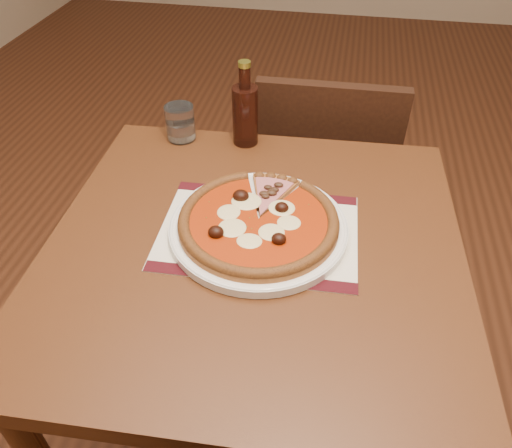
{
  "coord_description": "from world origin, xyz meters",
  "views": [
    {
      "loc": [
        -0.02,
        -1.36,
        1.41
      ],
      "look_at": [
        -0.15,
        -0.65,
        0.78
      ],
      "focal_mm": 35.0,
      "sensor_mm": 36.0,
      "label": 1
    }
  ],
  "objects_px": {
    "pizza": "(258,220)",
    "bottle": "(245,113)",
    "table": "(254,278)",
    "chair_far": "(324,178)",
    "water_glass": "(180,123)",
    "plate": "(258,228)"
  },
  "relations": [
    {
      "from": "water_glass",
      "to": "bottle",
      "type": "relative_size",
      "value": 0.42
    },
    {
      "from": "water_glass",
      "to": "bottle",
      "type": "height_order",
      "value": "bottle"
    },
    {
      "from": "table",
      "to": "bottle",
      "type": "bearing_deg",
      "value": 104.01
    },
    {
      "from": "table",
      "to": "water_glass",
      "type": "distance_m",
      "value": 0.45
    },
    {
      "from": "plate",
      "to": "bottle",
      "type": "height_order",
      "value": "bottle"
    },
    {
      "from": "table",
      "to": "chair_far",
      "type": "distance_m",
      "value": 0.64
    },
    {
      "from": "table",
      "to": "water_glass",
      "type": "height_order",
      "value": "water_glass"
    },
    {
      "from": "chair_far",
      "to": "table",
      "type": "bearing_deg",
      "value": 79.17
    },
    {
      "from": "plate",
      "to": "water_glass",
      "type": "xyz_separation_m",
      "value": [
        -0.25,
        0.31,
        0.03
      ]
    },
    {
      "from": "water_glass",
      "to": "table",
      "type": "bearing_deg",
      "value": -54.01
    },
    {
      "from": "pizza",
      "to": "bottle",
      "type": "xyz_separation_m",
      "value": [
        -0.09,
        0.33,
        0.05
      ]
    },
    {
      "from": "table",
      "to": "plate",
      "type": "xyz_separation_m",
      "value": [
        0.0,
        0.03,
        0.11
      ]
    },
    {
      "from": "plate",
      "to": "bottle",
      "type": "bearing_deg",
      "value": 105.76
    },
    {
      "from": "chair_far",
      "to": "plate",
      "type": "height_order",
      "value": "chair_far"
    },
    {
      "from": "chair_far",
      "to": "bottle",
      "type": "height_order",
      "value": "bottle"
    },
    {
      "from": "chair_far",
      "to": "bottle",
      "type": "relative_size",
      "value": 4.09
    },
    {
      "from": "chair_far",
      "to": "pizza",
      "type": "xyz_separation_m",
      "value": [
        -0.1,
        -0.58,
        0.3
      ]
    },
    {
      "from": "plate",
      "to": "pizza",
      "type": "relative_size",
      "value": 1.12
    },
    {
      "from": "plate",
      "to": "bottle",
      "type": "relative_size",
      "value": 1.69
    },
    {
      "from": "pizza",
      "to": "bottle",
      "type": "height_order",
      "value": "bottle"
    },
    {
      "from": "table",
      "to": "chair_far",
      "type": "relative_size",
      "value": 0.99
    },
    {
      "from": "pizza",
      "to": "water_glass",
      "type": "distance_m",
      "value": 0.4
    }
  ]
}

